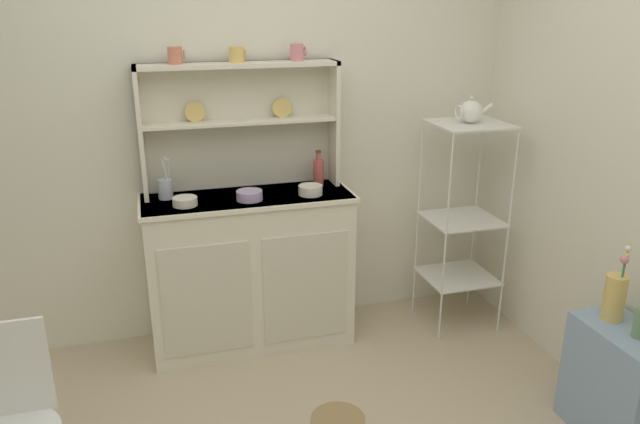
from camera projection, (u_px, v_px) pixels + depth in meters
The scene contains 16 objects.
wall_back at pixel (242, 128), 3.52m from camera, with size 3.84×0.05×2.50m, color silver.
hutch_cabinet at pixel (250, 269), 3.53m from camera, with size 1.18×0.45×0.92m.
hutch_shelf_unit at pixel (239, 116), 3.40m from camera, with size 1.10×0.18×0.71m.
bakers_rack at pixel (463, 206), 3.66m from camera, with size 0.42×0.40×1.28m.
side_shelf_blue at pixel (620, 386), 2.78m from camera, with size 0.28×0.48×0.56m, color #849EBC.
wire_chair at pixel (8, 413), 2.23m from camera, with size 0.36×0.36×0.85m.
cup_terracotta_0 at pixel (175, 55), 3.16m from camera, with size 0.09×0.08×0.09m.
cup_gold_1 at pixel (237, 55), 3.24m from camera, with size 0.10×0.08×0.08m.
cup_rose_2 at pixel (297, 52), 3.33m from camera, with size 0.09×0.07×0.09m.
bowl_mixing_large at pixel (185, 201), 3.22m from camera, with size 0.13×0.13×0.05m, color silver.
bowl_floral_medium at pixel (249, 195), 3.31m from camera, with size 0.14×0.14×0.05m, color #B79ECC.
bowl_cream_small at pixel (310, 190), 3.40m from camera, with size 0.13×0.13×0.05m, color silver.
jam_bottle at pixel (318, 171), 3.55m from camera, with size 0.06×0.06×0.21m.
utensil_jar at pixel (165, 188), 3.32m from camera, with size 0.08×0.08×0.24m.
porcelain_teapot at pixel (471, 111), 3.47m from camera, with size 0.22×0.13×0.15m.
flower_vase at pixel (615, 296), 2.76m from camera, with size 0.10×0.10×0.37m.
Camera 1 is at (-0.53, -1.84, 1.95)m, focal length 34.17 mm.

